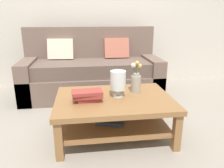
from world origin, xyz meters
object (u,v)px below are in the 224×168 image
at_px(couch, 92,72).
at_px(glass_hurricane_vase, 118,81).
at_px(flower_pitcher, 136,80).
at_px(coffee_table, 114,107).
at_px(book_stack_main, 88,95).

xyz_separation_m(couch, glass_hurricane_vase, (0.21, -1.32, 0.23)).
xyz_separation_m(glass_hurricane_vase, flower_pitcher, (0.22, 0.11, -0.03)).
distance_m(coffee_table, book_stack_main, 0.32).
bearing_deg(couch, flower_pitcher, -70.45).
distance_m(couch, book_stack_main, 1.41).
relative_size(couch, coffee_table, 1.77).
height_order(coffee_table, glass_hurricane_vase, glass_hurricane_vase).
relative_size(glass_hurricane_vase, flower_pitcher, 0.78).
relative_size(book_stack_main, flower_pitcher, 0.87).
height_order(couch, glass_hurricane_vase, couch).
distance_m(book_stack_main, flower_pitcher, 0.57).
height_order(couch, book_stack_main, couch).
bearing_deg(flower_pitcher, book_stack_main, -159.41).
bearing_deg(coffee_table, book_stack_main, -167.52).
distance_m(glass_hurricane_vase, flower_pitcher, 0.25).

